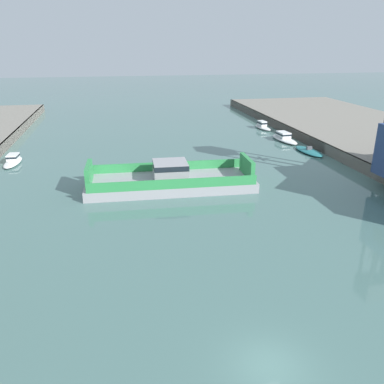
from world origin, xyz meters
The scene contains 6 objects.
ground_plane centered at (0.00, 0.00, 0.00)m, with size 400.00×400.00×0.00m, color #476B66.
chain_ferry centered at (-1.18, 28.27, 1.00)m, with size 19.64×7.59×3.30m.
moored_boat_near_left centered at (22.20, 39.91, 0.26)m, with size 2.92×7.11×1.00m.
moored_boat_near_right centered at (-21.61, 42.49, 0.48)m, with size 2.28×6.06×1.31m.
moored_boat_mid_right centered at (21.69, 58.83, 0.56)m, with size 2.29×5.98×1.51m.
moored_boat_far_left centered at (21.70, 48.27, 0.54)m, with size 2.96×7.93×1.47m.
Camera 1 is at (-7.13, -15.11, 15.96)m, focal length 36.98 mm.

